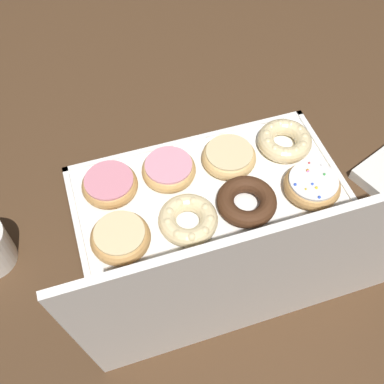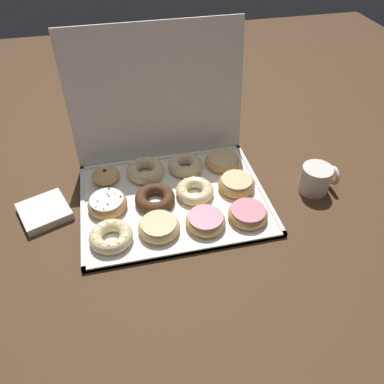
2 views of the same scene
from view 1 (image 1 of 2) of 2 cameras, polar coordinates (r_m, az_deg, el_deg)
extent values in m
plane|color=#4C331E|center=(0.93, 3.29, -3.24)|extent=(3.00, 3.00, 0.00)
cube|color=white|center=(0.92, 3.30, -3.07)|extent=(0.54, 0.42, 0.01)
cube|color=white|center=(1.03, -0.52, 6.08)|extent=(0.54, 0.01, 0.01)
cube|color=white|center=(0.84, 8.16, -14.19)|extent=(0.54, 0.01, 0.01)
cube|color=white|center=(1.01, 17.64, 1.05)|extent=(0.01, 0.42, 0.01)
cube|color=white|center=(0.90, -12.98, -7.32)|extent=(0.01, 0.42, 0.01)
cube|color=white|center=(0.64, 11.79, -10.48)|extent=(0.54, 0.07, 0.43)
torus|color=beige|center=(1.03, 11.10, 6.08)|extent=(0.12, 0.12, 0.03)
sphere|color=beige|center=(1.01, 9.11, 5.95)|extent=(0.02, 0.02, 0.02)
sphere|color=beige|center=(1.00, 9.94, 5.13)|extent=(0.02, 0.02, 0.02)
sphere|color=beige|center=(0.99, 11.18, 4.72)|extent=(0.02, 0.02, 0.02)
sphere|color=beige|center=(1.00, 12.42, 4.86)|extent=(0.02, 0.02, 0.02)
sphere|color=beige|center=(1.01, 13.25, 5.51)|extent=(0.02, 0.02, 0.02)
sphere|color=beige|center=(1.03, 13.40, 6.43)|extent=(0.02, 0.02, 0.02)
sphere|color=beige|center=(1.04, 12.86, 7.33)|extent=(0.02, 0.02, 0.02)
sphere|color=beige|center=(1.05, 11.81, 7.93)|extent=(0.02, 0.02, 0.02)
sphere|color=beige|center=(1.05, 10.57, 8.07)|extent=(0.02, 0.02, 0.02)
sphere|color=beige|center=(1.04, 9.51, 7.70)|extent=(0.02, 0.02, 0.02)
sphere|color=beige|center=(1.02, 8.95, 6.91)|extent=(0.02, 0.02, 0.02)
torus|color=#E5B770|center=(0.98, 4.47, 4.20)|extent=(0.11, 0.11, 0.03)
cylinder|color=beige|center=(0.97, 4.53, 4.79)|extent=(0.10, 0.10, 0.01)
torus|color=tan|center=(0.96, -2.82, 2.68)|extent=(0.11, 0.11, 0.03)
cylinder|color=pink|center=(0.95, -2.86, 3.27)|extent=(0.10, 0.10, 0.01)
torus|color=tan|center=(0.95, -9.89, 0.85)|extent=(0.11, 0.11, 0.03)
cylinder|color=pink|center=(0.94, -10.02, 1.41)|extent=(0.10, 0.10, 0.01)
torus|color=tan|center=(0.97, 14.19, 0.87)|extent=(0.11, 0.11, 0.04)
cylinder|color=white|center=(0.95, 14.39, 1.48)|extent=(0.10, 0.10, 0.01)
sphere|color=green|center=(0.96, 15.69, 2.07)|extent=(0.01, 0.01, 0.01)
sphere|color=red|center=(0.97, 13.96, 3.43)|extent=(0.00, 0.00, 0.00)
sphere|color=pink|center=(0.96, 13.80, 2.47)|extent=(0.01, 0.01, 0.01)
sphere|color=yellow|center=(0.93, 13.57, 0.34)|extent=(0.00, 0.00, 0.00)
sphere|color=white|center=(0.97, 15.38, 3.13)|extent=(0.01, 0.01, 0.01)
sphere|color=yellow|center=(0.94, 14.78, 0.50)|extent=(0.01, 0.01, 0.01)
sphere|color=blue|center=(0.93, 12.30, 0.97)|extent=(0.01, 0.01, 0.01)
sphere|color=blue|center=(0.94, 14.33, 0.95)|extent=(0.01, 0.01, 0.01)
sphere|color=orange|center=(0.96, 13.77, 2.54)|extent=(0.01, 0.01, 0.01)
sphere|color=blue|center=(0.92, 15.12, -0.61)|extent=(0.01, 0.01, 0.01)
torus|color=#472816|center=(0.92, 6.61, -1.13)|extent=(0.12, 0.12, 0.03)
torus|color=beige|center=(0.89, -0.40, -3.58)|extent=(0.11, 0.11, 0.03)
sphere|color=beige|center=(0.87, -2.88, -3.92)|extent=(0.02, 0.02, 0.02)
sphere|color=beige|center=(0.86, -1.81, -5.13)|extent=(0.02, 0.02, 0.02)
sphere|color=beige|center=(0.86, -0.05, -5.46)|extent=(0.02, 0.02, 0.02)
sphere|color=beige|center=(0.87, 1.54, -4.74)|extent=(0.02, 0.02, 0.02)
sphere|color=beige|center=(0.88, 2.18, -3.33)|extent=(0.02, 0.02, 0.02)
sphere|color=beige|center=(0.89, 1.61, -1.93)|extent=(0.02, 0.02, 0.02)
sphere|color=beige|center=(0.90, 0.14, -1.17)|extent=(0.02, 0.02, 0.02)
sphere|color=beige|center=(0.90, -1.57, -1.37)|extent=(0.02, 0.02, 0.02)
sphere|color=beige|center=(0.89, -2.76, -2.44)|extent=(0.02, 0.02, 0.02)
torus|color=tan|center=(0.88, -8.66, -5.36)|extent=(0.11, 0.11, 0.04)
cylinder|color=beige|center=(0.86, -8.80, -4.76)|extent=(0.09, 0.09, 0.01)
ellipsoid|color=#E5B770|center=(0.91, 17.69, -5.43)|extent=(0.09, 0.09, 0.04)
sphere|color=#B21923|center=(0.89, 17.98, -4.86)|extent=(0.01, 0.01, 0.01)
torus|color=beige|center=(0.86, 10.56, -7.83)|extent=(0.12, 0.12, 0.04)
sphere|color=beige|center=(0.84, 8.13, -8.32)|extent=(0.02, 0.02, 0.02)
sphere|color=beige|center=(0.83, 9.44, -9.63)|extent=(0.02, 0.02, 0.02)
sphere|color=beige|center=(0.84, 11.35, -9.94)|extent=(0.02, 0.02, 0.02)
sphere|color=beige|center=(0.85, 12.90, -9.08)|extent=(0.02, 0.02, 0.02)
sphere|color=beige|center=(0.86, 13.36, -7.52)|extent=(0.02, 0.02, 0.02)
sphere|color=beige|center=(0.87, 12.58, -6.00)|extent=(0.02, 0.02, 0.02)
sphere|color=beige|center=(0.87, 10.94, -5.19)|extent=(0.02, 0.02, 0.02)
sphere|color=beige|center=(0.87, 9.16, -5.44)|extent=(0.02, 0.02, 0.02)
sphere|color=beige|center=(0.85, 8.05, -6.65)|extent=(0.02, 0.02, 0.02)
torus|color=beige|center=(0.83, 2.27, -10.29)|extent=(0.11, 0.11, 0.04)
sphere|color=beige|center=(0.82, -0.22, -10.71)|extent=(0.02, 0.02, 0.02)
sphere|color=beige|center=(0.81, 0.63, -11.83)|extent=(0.02, 0.02, 0.02)
sphere|color=beige|center=(0.81, 2.04, -12.36)|extent=(0.02, 0.02, 0.02)
sphere|color=beige|center=(0.81, 3.53, -12.11)|extent=(0.02, 0.02, 0.02)
sphere|color=beige|center=(0.82, 4.60, -11.18)|extent=(0.02, 0.02, 0.02)
sphere|color=beige|center=(0.83, 4.91, -9.89)|extent=(0.02, 0.02, 0.02)
sphere|color=beige|center=(0.83, 4.40, -8.66)|extent=(0.02, 0.02, 0.02)
sphere|color=beige|center=(0.84, 3.24, -7.86)|extent=(0.02, 0.02, 0.02)
sphere|color=beige|center=(0.84, 1.80, -7.72)|extent=(0.02, 0.02, 0.02)
sphere|color=beige|center=(0.83, 0.50, -8.28)|extent=(0.02, 0.02, 0.02)
sphere|color=beige|center=(0.83, -0.26, -9.39)|extent=(0.02, 0.02, 0.02)
torus|color=tan|center=(0.82, -6.11, -12.56)|extent=(0.11, 0.11, 0.03)
cylinder|color=#EACC8C|center=(0.81, -6.21, -12.13)|extent=(0.10, 0.10, 0.01)
camera|label=2|loc=(1.30, -5.55, 54.25)|focal=35.16mm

